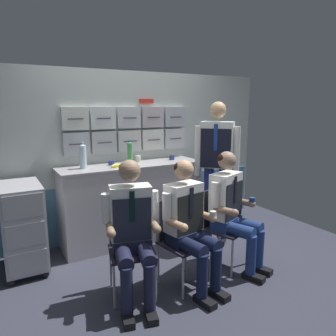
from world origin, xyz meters
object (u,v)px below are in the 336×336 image
(folding_chair_right, at_px, (178,232))
(service_trolley, at_px, (22,225))
(folding_chair_left, at_px, (130,239))
(snack_banana, at_px, (116,165))
(crew_member_by_counter, at_px, (232,206))
(paper_cup_tan, at_px, (131,163))
(crew_member_right, at_px, (190,221))
(crew_member_left, at_px, (132,226))
(water_bottle_clear, at_px, (130,152))
(crew_member_standing, at_px, (217,159))
(folding_chair_by_counter, at_px, (218,219))

(folding_chair_right, bearing_deg, service_trolley, 143.26)
(folding_chair_left, bearing_deg, snack_banana, 76.03)
(folding_chair_right, height_order, crew_member_by_counter, crew_member_by_counter)
(paper_cup_tan, bearing_deg, crew_member_right, -87.02)
(crew_member_left, xyz_separation_m, water_bottle_clear, (0.51, 1.24, 0.45))
(crew_member_by_counter, relative_size, paper_cup_tan, 20.57)
(folding_chair_right, relative_size, paper_cup_tan, 13.58)
(crew_member_left, relative_size, crew_member_by_counter, 1.00)
(crew_member_standing, bearing_deg, water_bottle_clear, 145.79)
(crew_member_right, distance_m, folding_chair_by_counter, 0.62)
(folding_chair_right, height_order, water_bottle_clear, water_bottle_clear)
(crew_member_left, relative_size, snack_banana, 7.29)
(folding_chair_right, distance_m, snack_banana, 1.18)
(service_trolley, bearing_deg, crew_member_standing, -10.23)
(water_bottle_clear, height_order, paper_cup_tan, water_bottle_clear)
(crew_member_standing, bearing_deg, folding_chair_by_counter, -124.34)
(folding_chair_left, xyz_separation_m, folding_chair_right, (0.47, -0.09, 0.00))
(service_trolley, distance_m, folding_chair_by_counter, 2.06)
(service_trolley, height_order, paper_cup_tan, paper_cup_tan)
(crew_member_right, bearing_deg, crew_member_left, 170.30)
(crew_member_right, relative_size, water_bottle_clear, 4.10)
(crew_member_standing, relative_size, snack_banana, 10.22)
(folding_chair_left, distance_m, paper_cup_tan, 1.18)
(crew_member_left, distance_m, crew_member_by_counter, 1.14)
(crew_member_left, relative_size, water_bottle_clear, 4.20)
(crew_member_standing, xyz_separation_m, water_bottle_clear, (-0.89, 0.61, 0.07))
(folding_chair_by_counter, relative_size, paper_cup_tan, 13.58)
(crew_member_standing, height_order, water_bottle_clear, crew_member_standing)
(folding_chair_right, distance_m, paper_cup_tan, 1.18)
(folding_chair_by_counter, bearing_deg, folding_chair_right, -170.35)
(crew_member_right, height_order, crew_member_by_counter, crew_member_by_counter)
(crew_member_right, distance_m, paper_cup_tan, 1.26)
(crew_member_left, relative_size, crew_member_standing, 0.71)
(service_trolley, bearing_deg, crew_member_left, -52.66)
(paper_cup_tan, bearing_deg, folding_chair_left, -114.06)
(folding_chair_right, xyz_separation_m, snack_banana, (-0.23, 1.04, 0.51))
(folding_chair_by_counter, distance_m, crew_member_standing, 0.80)
(folding_chair_by_counter, xyz_separation_m, snack_banana, (-0.80, 0.94, 0.51))
(service_trolley, distance_m, folding_chair_left, 1.21)
(service_trolley, distance_m, water_bottle_clear, 1.47)
(folding_chair_right, distance_m, crew_member_by_counter, 0.66)
(crew_member_by_counter, distance_m, paper_cup_tan, 1.33)
(folding_chair_by_counter, xyz_separation_m, water_bottle_clear, (-0.57, 1.08, 0.63))
(service_trolley, xyz_separation_m, crew_member_by_counter, (1.93, -1.02, 0.19))
(crew_member_by_counter, xyz_separation_m, snack_banana, (-0.86, 1.09, 0.33))
(crew_member_left, distance_m, folding_chair_by_counter, 1.11)
(crew_member_by_counter, bearing_deg, snack_banana, 128.19)
(folding_chair_right, relative_size, folding_chair_by_counter, 1.00)
(folding_chair_left, bearing_deg, folding_chair_by_counter, 0.63)
(folding_chair_right, relative_size, crew_member_right, 0.67)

